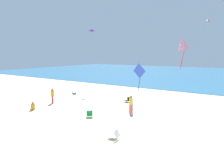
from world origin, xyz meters
The scene contains 13 objects.
ground_plane centered at (0.00, 10.00, 0.00)m, with size 120.00×120.00×0.00m, color beige.
ocean_water centered at (0.00, 53.52, 0.03)m, with size 120.00×60.00×0.05m, color teal.
beach_chair_far_left centered at (-2.39, 7.11, 0.28)m, with size 0.74×0.74×0.58m.
beach_chair_far_right centered at (-2.13, 13.72, 0.29)m, with size 0.66×0.60×0.62m.
beach_chair_near_camera centered at (1.83, 4.49, 0.26)m, with size 0.73×0.57×0.60m.
cooler_box centered at (-10.63, 13.88, 0.14)m, with size 0.65×0.52×0.28m.
person_0 centered at (0.04, 10.28, 0.95)m, with size 0.46×0.46×1.64m.
person_1 centered at (-9.09, 8.79, 0.97)m, with size 0.44×0.44×1.69m.
person_3 centered at (-8.65, 5.92, 0.30)m, with size 0.73×0.55×0.82m.
kite_red centered at (4.87, 22.16, 9.76)m, with size 0.49×0.61×1.31m.
kite_pink centered at (6.09, 3.75, 6.00)m, with size 0.81×0.76×1.62m.
kite_purple centered at (-10.63, 17.95, 9.13)m, with size 0.91×0.88×1.22m.
kite_blue centered at (2.84, 5.97, 4.35)m, with size 0.99×0.30×1.87m.
Camera 1 is at (8.39, -6.06, 5.49)m, focal length 31.81 mm.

